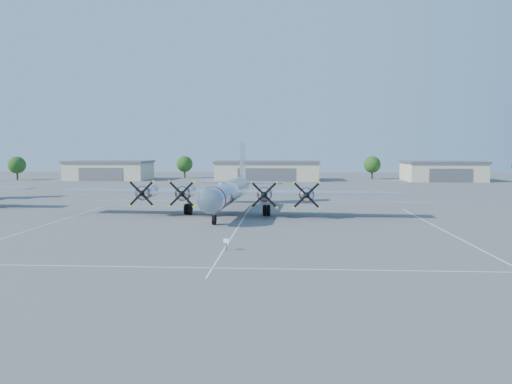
# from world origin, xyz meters

# --- Properties ---
(ground) EXTENTS (260.00, 260.00, 0.00)m
(ground) POSITION_xyz_m (0.00, 0.00, 0.00)
(ground) COLOR #545456
(ground) RESTS_ON ground
(parking_lines) EXTENTS (60.00, 50.08, 0.01)m
(parking_lines) POSITION_xyz_m (0.00, -1.75, 0.01)
(parking_lines) COLOR silver
(parking_lines) RESTS_ON ground
(hangar_west) EXTENTS (22.60, 14.60, 5.40)m
(hangar_west) POSITION_xyz_m (-45.00, 81.96, 2.71)
(hangar_west) COLOR beige
(hangar_west) RESTS_ON ground
(hangar_center) EXTENTS (28.60, 14.60, 5.40)m
(hangar_center) POSITION_xyz_m (0.00, 81.96, 2.71)
(hangar_center) COLOR beige
(hangar_center) RESTS_ON ground
(hangar_east) EXTENTS (20.60, 14.60, 5.40)m
(hangar_east) POSITION_xyz_m (48.00, 81.96, 2.71)
(hangar_east) COLOR beige
(hangar_east) RESTS_ON ground
(tree_far_west) EXTENTS (4.80, 4.80, 6.64)m
(tree_far_west) POSITION_xyz_m (-70.00, 78.00, 4.22)
(tree_far_west) COLOR #382619
(tree_far_west) RESTS_ON ground
(tree_west) EXTENTS (4.80, 4.80, 6.64)m
(tree_west) POSITION_xyz_m (-25.00, 90.00, 4.22)
(tree_west) COLOR #382619
(tree_west) RESTS_ON ground
(tree_east) EXTENTS (4.80, 4.80, 6.64)m
(tree_east) POSITION_xyz_m (30.00, 88.00, 4.22)
(tree_east) COLOR #382619
(tree_east) RESTS_ON ground
(main_bomber_b29) EXTENTS (45.78, 32.61, 9.77)m
(main_bomber_b29) POSITION_xyz_m (-2.30, 9.07, 0.00)
(main_bomber_b29) COLOR silver
(main_bomber_b29) RESTS_ON ground
(info_placard) EXTENTS (0.49, 0.26, 1.01)m
(info_placard) POSITION_xyz_m (0.23, -15.59, 0.71)
(info_placard) COLOR black
(info_placard) RESTS_ON ground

